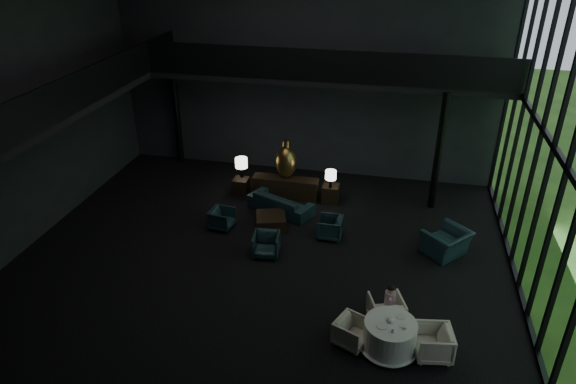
% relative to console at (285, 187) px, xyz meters
% --- Properties ---
extents(floor, '(14.00, 12.00, 0.02)m').
position_rel_console_xyz_m(floor, '(0.20, -3.62, -0.37)').
color(floor, black).
rests_on(floor, ground).
extents(wall_back, '(14.00, 0.04, 8.00)m').
position_rel_console_xyz_m(wall_back, '(0.20, 2.38, 3.63)').
color(wall_back, black).
rests_on(wall_back, ground).
extents(wall_front, '(14.00, 0.04, 8.00)m').
position_rel_console_xyz_m(wall_front, '(0.20, -9.62, 3.63)').
color(wall_front, black).
rests_on(wall_front, ground).
extents(wall_left, '(0.04, 12.00, 8.00)m').
position_rel_console_xyz_m(wall_left, '(-6.80, -3.62, 3.63)').
color(wall_left, black).
rests_on(wall_left, ground).
extents(curtain_wall, '(0.20, 12.00, 8.00)m').
position_rel_console_xyz_m(curtain_wall, '(7.15, -3.62, 3.63)').
color(curtain_wall, black).
rests_on(curtain_wall, ground).
extents(mezzanine_left, '(2.00, 12.00, 0.25)m').
position_rel_console_xyz_m(mezzanine_left, '(-5.80, -3.62, 3.63)').
color(mezzanine_left, black).
rests_on(mezzanine_left, wall_left).
extents(mezzanine_back, '(12.00, 2.00, 0.25)m').
position_rel_console_xyz_m(mezzanine_back, '(1.20, 1.38, 3.63)').
color(mezzanine_back, black).
rests_on(mezzanine_back, wall_back).
extents(railing_left, '(0.06, 12.00, 1.00)m').
position_rel_console_xyz_m(railing_left, '(-4.80, -3.62, 4.23)').
color(railing_left, black).
rests_on(railing_left, mezzanine_left).
extents(railing_back, '(12.00, 0.06, 1.00)m').
position_rel_console_xyz_m(railing_back, '(1.20, 0.38, 4.23)').
color(railing_back, black).
rests_on(railing_back, mezzanine_back).
extents(column_nw, '(0.24, 0.24, 4.00)m').
position_rel_console_xyz_m(column_nw, '(-4.80, 2.08, 1.63)').
color(column_nw, black).
rests_on(column_nw, floor).
extents(column_ne, '(0.24, 0.24, 4.00)m').
position_rel_console_xyz_m(column_ne, '(5.00, 0.38, 1.63)').
color(column_ne, black).
rests_on(column_ne, floor).
extents(console, '(2.30, 0.52, 0.73)m').
position_rel_console_xyz_m(console, '(0.00, 0.00, 0.00)').
color(console, black).
rests_on(console, floor).
extents(bronze_urn, '(0.73, 0.73, 1.36)m').
position_rel_console_xyz_m(bronze_urn, '(0.00, 0.13, 0.95)').
color(bronze_urn, brown).
rests_on(bronze_urn, console).
extents(side_table_left, '(0.52, 0.52, 0.57)m').
position_rel_console_xyz_m(side_table_left, '(-1.60, -0.08, -0.08)').
color(side_table_left, black).
rests_on(side_table_left, floor).
extents(table_lamp_left, '(0.43, 0.43, 0.73)m').
position_rel_console_xyz_m(table_lamp_left, '(-1.60, 0.08, 0.73)').
color(table_lamp_left, black).
rests_on(table_lamp_left, side_table_left).
extents(side_table_right, '(0.56, 0.56, 0.61)m').
position_rel_console_xyz_m(side_table_right, '(1.60, 0.01, -0.06)').
color(side_table_right, black).
rests_on(side_table_right, floor).
extents(table_lamp_right, '(0.38, 0.38, 0.63)m').
position_rel_console_xyz_m(table_lamp_right, '(1.60, -0.17, 0.70)').
color(table_lamp_right, black).
rests_on(table_lamp_right, side_table_right).
extents(sofa, '(2.44, 1.58, 0.92)m').
position_rel_console_xyz_m(sofa, '(0.08, -1.05, 0.10)').
color(sofa, black).
rests_on(sofa, floor).
extents(lounge_armchair_west, '(0.67, 0.71, 0.66)m').
position_rel_console_xyz_m(lounge_armchair_west, '(-1.49, -2.46, -0.04)').
color(lounge_armchair_west, black).
rests_on(lounge_armchair_west, floor).
extents(lounge_armchair_east, '(0.65, 0.69, 0.70)m').
position_rel_console_xyz_m(lounge_armchair_east, '(1.90, -2.27, -0.01)').
color(lounge_armchair_east, '#172937').
rests_on(lounge_armchair_east, floor).
extents(lounge_armchair_south, '(0.78, 0.74, 0.73)m').
position_rel_console_xyz_m(lounge_armchair_south, '(0.25, -3.61, -0.00)').
color(lounge_armchair_south, black).
rests_on(lounge_armchair_south, floor).
extents(window_armchair, '(1.54, 1.58, 1.17)m').
position_rel_console_xyz_m(window_armchair, '(5.31, -2.46, 0.22)').
color(window_armchair, black).
rests_on(window_armchair, floor).
extents(coffee_table, '(1.14, 1.14, 0.41)m').
position_rel_console_xyz_m(coffee_table, '(-0.00, -2.07, -0.16)').
color(coffee_table, black).
rests_on(coffee_table, floor).
extents(dining_table, '(1.33, 1.33, 0.75)m').
position_rel_console_xyz_m(dining_table, '(3.88, -6.64, -0.04)').
color(dining_table, white).
rests_on(dining_table, floor).
extents(dining_chair_north, '(0.98, 0.95, 0.80)m').
position_rel_console_xyz_m(dining_chair_north, '(3.77, -5.77, 0.03)').
color(dining_chair_north, '#BBB592').
rests_on(dining_chair_north, floor).
extents(dining_chair_east, '(0.86, 0.90, 0.81)m').
position_rel_console_xyz_m(dining_chair_east, '(4.83, -6.64, 0.04)').
color(dining_chair_east, '#B6B3AA').
rests_on(dining_chair_east, floor).
extents(dining_chair_west, '(0.81, 0.84, 0.66)m').
position_rel_console_xyz_m(dining_chair_west, '(3.05, -6.64, -0.03)').
color(dining_chair_west, beige).
rests_on(dining_chair_west, floor).
extents(child, '(0.26, 0.26, 0.55)m').
position_rel_console_xyz_m(child, '(3.83, -5.63, 0.36)').
color(child, pink).
rests_on(child, dining_chair_north).
extents(plate_a, '(0.29, 0.29, 0.02)m').
position_rel_console_xyz_m(plate_a, '(3.70, -6.77, 0.39)').
color(plate_a, white).
rests_on(plate_a, dining_table).
extents(plate_b, '(0.24, 0.24, 0.01)m').
position_rel_console_xyz_m(plate_b, '(4.08, -6.38, 0.39)').
color(plate_b, white).
rests_on(plate_b, dining_table).
extents(saucer, '(0.19, 0.19, 0.01)m').
position_rel_console_xyz_m(saucer, '(4.14, -6.68, 0.39)').
color(saucer, white).
rests_on(saucer, dining_table).
extents(coffee_cup, '(0.09, 0.09, 0.06)m').
position_rel_console_xyz_m(coffee_cup, '(4.18, -6.76, 0.43)').
color(coffee_cup, white).
rests_on(coffee_cup, saucer).
extents(cereal_bowl, '(0.17, 0.17, 0.09)m').
position_rel_console_xyz_m(cereal_bowl, '(3.87, -6.59, 0.43)').
color(cereal_bowl, white).
rests_on(cereal_bowl, dining_table).
extents(cream_pot, '(0.06, 0.06, 0.06)m').
position_rel_console_xyz_m(cream_pot, '(3.92, -6.93, 0.42)').
color(cream_pot, '#99999E').
rests_on(cream_pot, dining_table).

